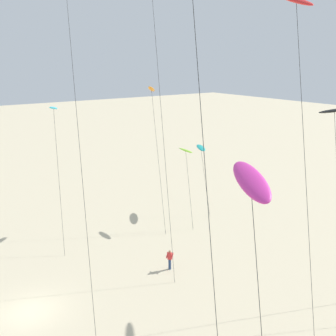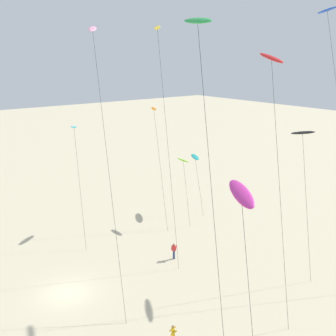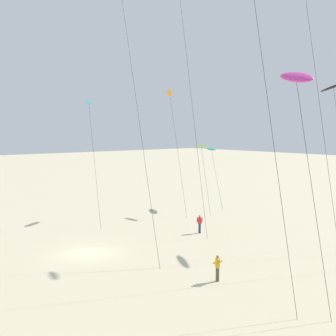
{
  "view_description": "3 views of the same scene",
  "coord_description": "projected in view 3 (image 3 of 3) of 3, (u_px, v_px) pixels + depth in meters",
  "views": [
    {
      "loc": [
        25.41,
        -6.33,
        16.75
      ],
      "look_at": [
        -1.55,
        12.59,
        7.86
      ],
      "focal_mm": 43.91,
      "sensor_mm": 36.0,
      "label": 1
    },
    {
      "loc": [
        30.23,
        -12.1,
        19.89
      ],
      "look_at": [
        1.35,
        9.94,
        9.88
      ],
      "focal_mm": 43.91,
      "sensor_mm": 36.0,
      "label": 2
    },
    {
      "loc": [
        29.89,
        -16.45,
        9.59
      ],
      "look_at": [
        -1.46,
        9.2,
        5.96
      ],
      "focal_mm": 47.54,
      "sensor_mm": 36.0,
      "label": 3
    }
  ],
  "objects": [
    {
      "name": "ground_plane",
      "position": [
        88.0,
        253.0,
        34.27
      ],
      "size": [
        260.0,
        260.0,
        0.0
      ],
      "primitive_type": "plane",
      "color": "beige"
    },
    {
      "name": "kite_orange",
      "position": [
        170.0,
        95.0,
        51.25
      ],
      "size": [
        5.98,
        2.66,
        14.12
      ],
      "color": "orange",
      "rests_on": "ground"
    },
    {
      "name": "kite_cyan",
      "position": [
        89.0,
        105.0,
        46.23
      ],
      "size": [
        5.95,
        2.51,
        12.56
      ],
      "color": "#33BFE0",
      "rests_on": "ground"
    },
    {
      "name": "kite_magenta",
      "position": [
        296.0,
        78.0,
        24.14
      ],
      "size": [
        4.82,
        2.2,
        13.03
      ],
      "color": "#D8339E",
      "rests_on": "ground"
    },
    {
      "name": "kite_yellow",
      "position": [
        180.0,
        0.0,
        42.81
      ],
      "size": [
        7.34,
        2.98,
        22.67
      ],
      "color": "yellow",
      "rests_on": "ground"
    },
    {
      "name": "kite_lime",
      "position": [
        201.0,
        147.0,
        50.6
      ],
      "size": [
        3.54,
        1.13,
        7.78
      ],
      "color": "#8CD833",
      "rests_on": "ground"
    },
    {
      "name": "kite_teal",
      "position": [
        211.0,
        149.0,
        54.82
      ],
      "size": [
        4.63,
        2.3,
        7.18
      ],
      "color": "teal",
      "rests_on": "ground"
    },
    {
      "name": "kite_black",
      "position": [
        334.0,
        88.0,
        38.6
      ],
      "size": [
        4.51,
        1.76,
        13.68
      ],
      "color": "black",
      "rests_on": "ground"
    },
    {
      "name": "kite_flyer_nearest",
      "position": [
        218.0,
        267.0,
        27.86
      ],
      "size": [
        0.7,
        0.69,
        1.67
      ],
      "color": "#4C4738",
      "rests_on": "ground"
    },
    {
      "name": "kite_flyer_middle",
      "position": [
        200.0,
        223.0,
        40.71
      ],
      "size": [
        0.73,
        0.72,
        1.67
      ],
      "color": "navy",
      "rests_on": "ground"
    }
  ]
}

